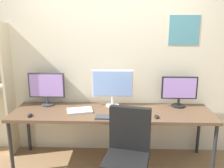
# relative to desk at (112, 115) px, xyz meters

# --- Properties ---
(wall_back) EXTENTS (4.97, 0.11, 2.60)m
(wall_back) POSITION_rel_desk_xyz_m (0.00, 0.42, 0.61)
(wall_back) COLOR beige
(wall_back) RESTS_ON ground_plane
(desk) EXTENTS (2.57, 0.68, 0.74)m
(desk) POSITION_rel_desk_xyz_m (0.00, 0.00, 0.00)
(desk) COLOR brown
(desk) RESTS_ON ground_plane
(office_chair) EXTENTS (0.53, 0.53, 0.99)m
(office_chair) POSITION_rel_desk_xyz_m (0.18, -0.66, -0.29)
(office_chair) COLOR #2D2D33
(office_chair) RESTS_ON ground_plane
(monitor_left) EXTENTS (0.49, 0.18, 0.45)m
(monitor_left) POSITION_rel_desk_xyz_m (-0.90, 0.21, 0.30)
(monitor_left) COLOR #38383D
(monitor_left) RESTS_ON desk
(monitor_center) EXTENTS (0.57, 0.18, 0.50)m
(monitor_center) POSITION_rel_desk_xyz_m (0.00, 0.21, 0.34)
(monitor_center) COLOR silver
(monitor_center) RESTS_ON desk
(monitor_right) EXTENTS (0.48, 0.18, 0.42)m
(monitor_right) POSITION_rel_desk_xyz_m (0.90, 0.21, 0.28)
(monitor_right) COLOR black
(monitor_right) RESTS_ON desk
(keyboard_main) EXTENTS (0.38, 0.13, 0.02)m
(keyboard_main) POSITION_rel_desk_xyz_m (0.00, -0.23, 0.06)
(keyboard_main) COLOR #38383D
(keyboard_main) RESTS_ON desk
(mouse_left_side) EXTENTS (0.06, 0.10, 0.03)m
(mouse_left_side) POSITION_rel_desk_xyz_m (-0.99, -0.22, 0.06)
(mouse_left_side) COLOR black
(mouse_left_side) RESTS_ON desk
(mouse_right_side) EXTENTS (0.06, 0.10, 0.03)m
(mouse_right_side) POSITION_rel_desk_xyz_m (0.54, -0.20, 0.06)
(mouse_right_side) COLOR black
(mouse_right_side) RESTS_ON desk
(laptop_closed) EXTENTS (0.37, 0.29, 0.02)m
(laptop_closed) POSITION_rel_desk_xyz_m (-0.41, -0.03, 0.06)
(laptop_closed) COLOR silver
(laptop_closed) RESTS_ON desk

